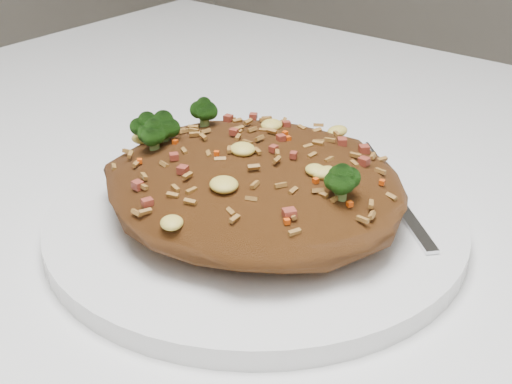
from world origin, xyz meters
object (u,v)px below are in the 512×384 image
(plate, at_px, (256,220))
(fork, at_px, (393,196))
(fried_rice, at_px, (255,173))
(dining_table, at_px, (408,348))

(plate, distance_m, fork, 0.10)
(plate, height_order, fork, fork)
(plate, relative_size, fried_rice, 1.36)
(fried_rice, relative_size, fork, 1.58)
(dining_table, distance_m, fried_rice, 0.17)
(fork, bearing_deg, fried_rice, -88.83)
(plate, relative_size, fork, 2.16)
(fried_rice, distance_m, fork, 0.10)
(dining_table, distance_m, plate, 0.15)
(dining_table, height_order, fork, fork)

